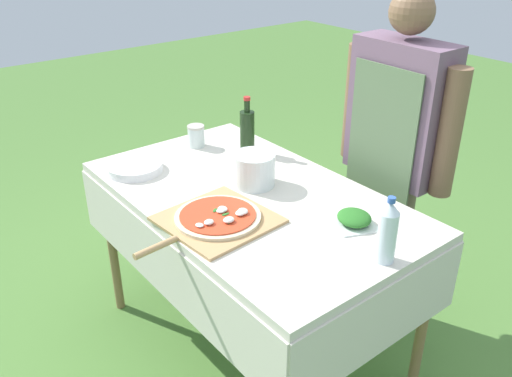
{
  "coord_description": "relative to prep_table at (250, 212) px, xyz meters",
  "views": [
    {
      "loc": [
        1.53,
        -1.19,
        1.84
      ],
      "look_at": [
        0.04,
        0.0,
        0.86
      ],
      "focal_mm": 38.0,
      "sensor_mm": 36.0,
      "label": 1
    }
  ],
  "objects": [
    {
      "name": "oil_bottle",
      "position": [
        -0.35,
        0.25,
        0.19
      ],
      "size": [
        0.07,
        0.07,
        0.27
      ],
      "color": "black",
      "rests_on": "prep_table"
    },
    {
      "name": "prep_table",
      "position": [
        0.0,
        0.0,
        0.0
      ],
      "size": [
        1.43,
        0.85,
        0.82
      ],
      "color": "beige",
      "rests_on": "ground"
    },
    {
      "name": "sauce_jar",
      "position": [
        -0.55,
        0.1,
        0.13
      ],
      "size": [
        0.08,
        0.08,
        0.11
      ],
      "color": "silver",
      "rests_on": "prep_table"
    },
    {
      "name": "mixing_tub",
      "position": [
        -0.06,
        0.07,
        0.15
      ],
      "size": [
        0.17,
        0.17,
        0.14
      ],
      "primitive_type": "cylinder",
      "color": "silver",
      "rests_on": "prep_table"
    },
    {
      "name": "plate_stack",
      "position": [
        -0.49,
        -0.26,
        0.1
      ],
      "size": [
        0.25,
        0.25,
        0.03
      ],
      "color": "white",
      "rests_on": "prep_table"
    },
    {
      "name": "herb_container",
      "position": [
        0.42,
        0.15,
        0.11
      ],
      "size": [
        0.2,
        0.2,
        0.05
      ],
      "rotation": [
        0.0,
        0.0,
        -0.41
      ],
      "color": "silver",
      "rests_on": "prep_table"
    },
    {
      "name": "pizza_on_peel",
      "position": [
        0.1,
        -0.23,
        0.1
      ],
      "size": [
        0.4,
        0.56,
        0.05
      ],
      "rotation": [
        0.0,
        0.0,
        0.08
      ],
      "color": "tan",
      "rests_on": "prep_table"
    },
    {
      "name": "person_cook",
      "position": [
        0.2,
        0.64,
        0.2
      ],
      "size": [
        0.59,
        0.2,
        1.58
      ],
      "rotation": [
        0.0,
        0.0,
        3.13
      ],
      "color": "#70604C",
      "rests_on": "ground"
    },
    {
      "name": "water_bottle",
      "position": [
        0.64,
        0.06,
        0.2
      ],
      "size": [
        0.06,
        0.06,
        0.24
      ],
      "color": "silver",
      "rests_on": "prep_table"
    },
    {
      "name": "ground_plane",
      "position": [
        0.0,
        0.0,
        -0.73
      ],
      "size": [
        12.0,
        12.0,
        0.0
      ],
      "primitive_type": "plane",
      "color": "#517F38"
    }
  ]
}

